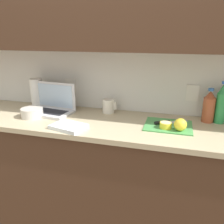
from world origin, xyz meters
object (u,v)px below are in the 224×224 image
laptop (52,105)px  lemon_half_cut (166,125)px  lemon_whole_beside (180,125)px  measuring_cup (108,106)px  bowl_white (32,113)px  knife (166,122)px  bottle_green_soda (209,107)px  bottle_oil_tall (221,104)px  cutting_board (168,126)px  paper_towel_roll (37,93)px

laptop → lemon_half_cut: size_ratio=4.97×
lemon_whole_beside → measuring_cup: (-0.55, 0.25, 0.01)m
lemon_whole_beside → lemon_half_cut: bearing=168.5°
bowl_white → knife: bearing=6.6°
bottle_green_soda → measuring_cup: (-0.74, 0.01, -0.06)m
lemon_whole_beside → bottle_oil_tall: 0.37m
cutting_board → bottle_green_soda: bearing=32.3°
bottle_green_soda → paper_towel_roll: same height
lemon_whole_beside → bowl_white: size_ratio=0.51×
bottle_green_soda → paper_towel_roll: 1.37m
laptop → bottle_oil_tall: 1.26m
cutting_board → paper_towel_roll: 1.12m
knife → paper_towel_roll: size_ratio=0.95×
lemon_half_cut → bottle_oil_tall: size_ratio=0.26×
lemon_whole_beside → knife: bearing=131.8°
bottle_green_soda → lemon_whole_beside: bearing=-127.5°
laptop → cutting_board: size_ratio=1.22×
bottle_green_soda → bowl_white: (-1.26, -0.25, -0.08)m
laptop → measuring_cup: 0.45m
knife → measuring_cup: size_ratio=2.03×
lemon_whole_beside → bowl_white: (-1.07, -0.01, -0.01)m
laptop → bowl_white: bearing=-112.7°
laptop → paper_towel_roll: paper_towel_roll is taller
lemon_half_cut → bottle_green_soda: bottle_green_soda is taller
laptop → bottle_green_soda: bottle_green_soda is taller
lemon_half_cut → measuring_cup: bearing=153.1°
bottle_oil_tall → measuring_cup: bottle_oil_tall is taller
bowl_white → paper_towel_roll: bearing=113.6°
laptop → knife: size_ratio=1.67×
lemon_half_cut → bowl_white: (-0.98, -0.03, 0.01)m
laptop → cutting_board: (0.91, -0.06, -0.05)m
cutting_board → lemon_whole_beside: 0.12m
laptop → lemon_whole_beside: laptop is taller
laptop → lemon_half_cut: bearing=-0.3°
paper_towel_roll → measuring_cup: bearing=0.6°
bottle_green_soda → bowl_white: 1.28m
cutting_board → lemon_half_cut: bearing=-104.7°
laptop → bottle_oil_tall: bearing=12.1°
knife → laptop: bearing=145.2°
lemon_whole_beside → bottle_oil_tall: bottle_oil_tall is taller
cutting_board → bottle_oil_tall: (0.34, 0.17, 0.13)m
knife → bottle_oil_tall: (0.36, 0.14, 0.12)m
knife → bowl_white: bowl_white is taller
lemon_half_cut → measuring_cup: (-0.46, 0.23, 0.03)m
knife → lemon_half_cut: lemon_half_cut is taller
measuring_cup → knife: bearing=-17.6°
laptop → paper_towel_roll: bearing=158.4°
lemon_half_cut → lemon_whole_beside: (0.09, -0.02, 0.02)m
measuring_cup → laptop: bearing=-165.5°
laptop → lemon_whole_beside: 1.00m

